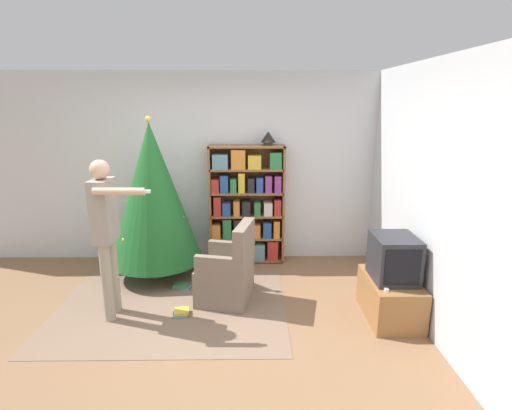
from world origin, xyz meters
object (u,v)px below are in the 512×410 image
object	(u,v)px
standing_person	(106,227)
bookshelf	(247,207)
armchair	(228,274)
table_lamp	(268,137)
television	(394,258)
christmas_tree	(153,194)

from	to	relation	value
standing_person	bookshelf	bearing A→B (deg)	138.34
armchair	table_lamp	distance (m)	1.91
bookshelf	television	distance (m)	2.17
bookshelf	table_lamp	world-z (taller)	table_lamp
bookshelf	table_lamp	size ratio (longest dim) A/B	8.19
standing_person	christmas_tree	bearing A→B (deg)	168.60
television	armchair	size ratio (longest dim) A/B	0.54
bookshelf	christmas_tree	world-z (taller)	christmas_tree
armchair	table_lamp	world-z (taller)	table_lamp
bookshelf	television	world-z (taller)	bookshelf
television	standing_person	size ratio (longest dim) A/B	0.30
bookshelf	television	size ratio (longest dim) A/B	3.29
television	table_lamp	xyz separation A→B (m)	(-1.22, 1.57, 1.08)
television	table_lamp	world-z (taller)	table_lamp
christmas_tree	standing_person	size ratio (longest dim) A/B	1.23
television	standing_person	distance (m)	2.92
bookshelf	television	bearing A→B (deg)	-46.00
television	standing_person	world-z (taller)	standing_person
armchair	standing_person	distance (m)	1.40
armchair	table_lamp	xyz separation A→B (m)	(0.49, 1.19, 1.42)
television	christmas_tree	size ratio (longest dim) A/B	0.24
table_lamp	standing_person	bearing A→B (deg)	-138.33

